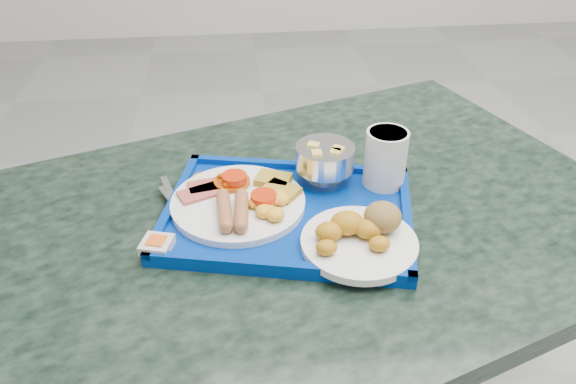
# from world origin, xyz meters

# --- Properties ---
(floor) EXTENTS (6.00, 6.00, 0.00)m
(floor) POSITION_xyz_m (0.00, 0.00, 0.00)
(floor) COLOR gray
(floor) RESTS_ON ground
(table) EXTENTS (1.33, 1.09, 0.71)m
(table) POSITION_xyz_m (-0.74, -0.15, 0.53)
(table) COLOR slate
(table) RESTS_ON floor
(tray) EXTENTS (0.47, 0.38, 0.02)m
(tray) POSITION_xyz_m (-0.76, -0.15, 0.72)
(tray) COLOR navy
(tray) RESTS_ON table
(main_plate) EXTENTS (0.23, 0.23, 0.04)m
(main_plate) POSITION_xyz_m (-0.83, -0.13, 0.74)
(main_plate) COLOR white
(main_plate) RESTS_ON tray
(bread_plate) EXTENTS (0.18, 0.18, 0.06)m
(bread_plate) POSITION_xyz_m (-0.66, -0.25, 0.75)
(bread_plate) COLOR white
(bread_plate) RESTS_ON tray
(fruit_bowl) EXTENTS (0.11, 0.11, 0.07)m
(fruit_bowl) POSITION_xyz_m (-0.68, -0.06, 0.77)
(fruit_bowl) COLOR silver
(fruit_bowl) RESTS_ON tray
(juice_cup) EXTENTS (0.07, 0.07, 0.10)m
(juice_cup) POSITION_xyz_m (-0.58, -0.08, 0.78)
(juice_cup) COLOR silver
(juice_cup) RESTS_ON tray
(spoon) EXTENTS (0.09, 0.17, 0.01)m
(spoon) POSITION_xyz_m (-0.92, -0.06, 0.73)
(spoon) COLOR silver
(spoon) RESTS_ON tray
(knife) EXTENTS (0.06, 0.17, 0.00)m
(knife) POSITION_xyz_m (-0.95, -0.10, 0.73)
(knife) COLOR silver
(knife) RESTS_ON tray
(jam_packet) EXTENTS (0.06, 0.06, 0.02)m
(jam_packet) POSITION_xyz_m (-0.97, -0.23, 0.74)
(jam_packet) COLOR beige
(jam_packet) RESTS_ON tray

